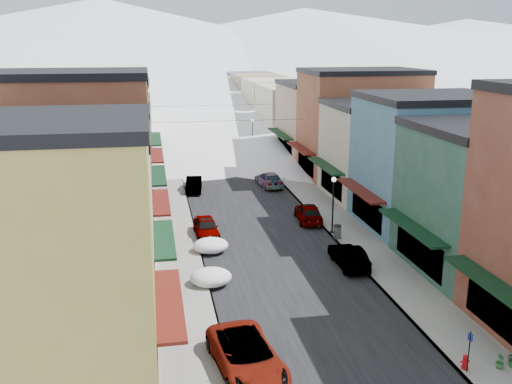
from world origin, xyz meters
name	(u,v)px	position (x,y,z in m)	size (l,w,h in m)	color
road	(210,146)	(0.00, 60.00, 0.01)	(10.00, 160.00, 0.01)	black
sidewalk_left	(163,147)	(-6.60, 60.00, 0.07)	(3.20, 160.00, 0.15)	gray
sidewalk_right	(256,144)	(6.60, 60.00, 0.07)	(3.20, 160.00, 0.15)	gray
curb_left	(174,146)	(-5.05, 60.00, 0.07)	(0.10, 160.00, 0.15)	slate
curb_right	(245,144)	(5.05, 60.00, 0.07)	(0.10, 160.00, 0.15)	slate
bldg_l_yellow	(30,257)	(-13.19, 4.00, 5.76)	(11.30, 8.70, 11.50)	#A5913C
bldg_l_cream	(62,219)	(-13.19, 12.50, 4.76)	(11.30, 8.20, 9.50)	#F0E8C1
bldg_l_brick_near	(69,163)	(-13.69, 20.50, 6.26)	(12.30, 8.20, 12.50)	brown
bldg_l_grayblue	(90,163)	(-13.19, 29.00, 4.51)	(11.30, 9.20, 9.00)	slate
bldg_l_brick_far	(88,134)	(-14.19, 38.00, 5.51)	(13.30, 9.20, 11.00)	maroon
bldg_l_tan	(106,125)	(-13.19, 48.00, 5.01)	(11.30, 11.20, 10.00)	tan
bldg_r_green	(496,198)	(13.19, 12.00, 4.76)	(11.30, 9.20, 9.50)	#214538
bldg_r_blue	(429,162)	(13.19, 21.00, 5.26)	(11.30, 9.20, 10.50)	#386580
bldg_r_cream	(388,150)	(13.69, 30.00, 4.51)	(12.30, 9.20, 9.00)	#B3A790
bldg_r_brick_far	(360,123)	(14.19, 39.00, 5.76)	(13.30, 9.20, 11.50)	brown
bldg_r_tan	(324,120)	(13.19, 49.00, 4.76)	(11.30, 11.20, 9.50)	#9A7E65
distant_blocks	(196,101)	(0.00, 83.00, 4.00)	(34.00, 55.00, 8.00)	gray
mountain_ridge	(124,40)	(-19.47, 277.18, 14.36)	(670.00, 340.00, 34.00)	silver
overhead_cables	(220,112)	(0.00, 47.50, 6.20)	(16.40, 15.04, 0.04)	black
car_white_suv	(247,356)	(-4.30, 3.00, 0.80)	(2.66, 5.76, 1.60)	white
car_silver_sedan	(206,227)	(-4.30, 21.55, 0.73)	(1.74, 4.31, 1.47)	#AFB1B8
car_dark_hatch	(194,185)	(-4.19, 35.08, 0.70)	(1.49, 4.26, 1.40)	black
car_silver_wagon	(189,152)	(-3.50, 51.13, 0.83)	(2.33, 5.74, 1.67)	#A7AAB0
car_green_sedan	(349,256)	(4.30, 13.92, 0.72)	(1.53, 4.39, 1.45)	black
car_gray_suv	(308,212)	(4.30, 23.75, 0.78)	(1.85, 4.59, 1.56)	gray
car_black_sedan	(269,179)	(3.50, 35.74, 0.73)	(2.04, 5.03, 1.46)	black
car_lane_silver	(202,157)	(-2.18, 48.68, 0.69)	(1.62, 4.04, 1.38)	#A2A3AA
car_lane_white	(208,127)	(0.94, 72.72, 0.79)	(2.61, 5.66, 1.57)	silver
fire_hydrant	(465,362)	(5.32, 1.25, 0.47)	(0.41, 0.31, 0.70)	red
parking_sign	(469,348)	(5.29, 1.00, 1.31)	(0.11, 0.26, 1.98)	black
trash_can	(337,232)	(5.20, 18.99, 0.67)	(0.60, 0.60, 1.02)	#545659
streetlamp_near	(333,198)	(5.22, 20.26, 2.91)	(0.36, 0.36, 4.38)	black
streetlamp_far	(252,131)	(5.20, 55.00, 2.75)	(0.34, 0.34, 4.12)	black
planter_far	(500,361)	(6.88, 1.00, 0.49)	(0.38, 0.38, 0.68)	#2D632F
snow_pile_near	(211,277)	(-4.88, 12.69, 0.51)	(2.54, 2.76, 1.07)	white
snow_pile_mid	(211,245)	(-4.30, 18.23, 0.50)	(2.47, 2.72, 1.05)	white
snow_pile_far	(181,167)	(-4.88, 44.53, 0.42)	(2.07, 2.47, 0.87)	white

